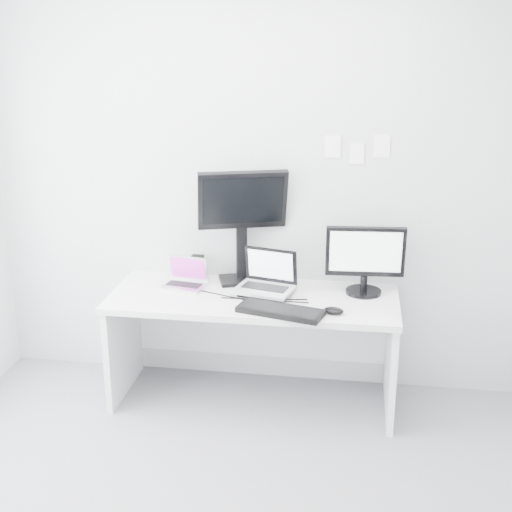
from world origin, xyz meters
TOP-DOWN VIEW (x-y plane):
  - back_wall at (0.00, 1.60)m, footprint 3.60×0.00m
  - desk at (0.00, 1.25)m, footprint 1.80×0.70m
  - macbook at (-0.47, 1.33)m, footprint 0.30×0.25m
  - speaker at (-0.42, 1.51)m, footprint 0.10×0.10m
  - dell_laptop at (0.06, 1.27)m, footprint 0.40×0.35m
  - rear_monitor at (-0.11, 1.50)m, footprint 0.60×0.37m
  - samsung_monitor at (0.68, 1.40)m, footprint 0.50×0.26m
  - keyboard at (0.20, 0.99)m, footprint 0.53×0.30m
  - mouse at (0.51, 1.04)m, footprint 0.13×0.10m
  - wall_note_0 at (0.45, 1.59)m, footprint 0.10×0.00m
  - wall_note_1 at (0.60, 1.59)m, footprint 0.09×0.00m
  - wall_note_2 at (0.75, 1.59)m, footprint 0.10×0.00m

SIDE VIEW (x-z plane):
  - desk at x=0.00m, z-range 0.00..0.73m
  - keyboard at x=0.20m, z-range 0.73..0.76m
  - mouse at x=0.51m, z-range 0.73..0.77m
  - speaker at x=-0.42m, z-range 0.73..0.89m
  - macbook at x=-0.47m, z-range 0.73..0.93m
  - dell_laptop at x=0.06m, z-range 0.73..1.02m
  - samsung_monitor at x=0.68m, z-range 0.73..1.18m
  - rear_monitor at x=-0.11m, z-range 0.73..1.50m
  - back_wall at x=0.00m, z-range -0.45..3.15m
  - wall_note_1 at x=0.60m, z-range 1.52..1.65m
  - wall_note_0 at x=0.45m, z-range 1.55..1.69m
  - wall_note_2 at x=0.75m, z-range 1.56..1.70m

